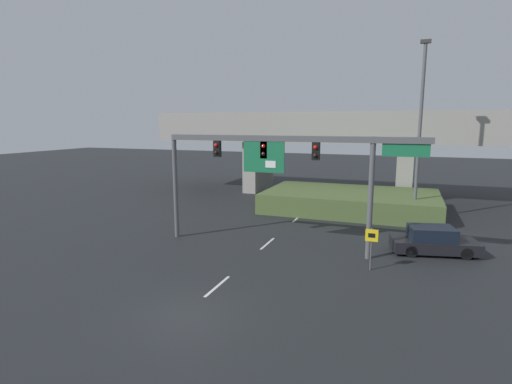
# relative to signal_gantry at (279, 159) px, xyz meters

# --- Properties ---
(ground_plane) EXTENTS (160.00, 160.00, 0.00)m
(ground_plane) POSITION_rel_signal_gantry_xyz_m (-0.86, -8.78, -5.13)
(ground_plane) COLOR black
(lane_markings) EXTENTS (0.14, 22.58, 0.01)m
(lane_markings) POSITION_rel_signal_gantry_xyz_m (-0.86, 3.99, -5.13)
(lane_markings) COLOR silver
(lane_markings) RESTS_ON ground
(signal_gantry) EXTENTS (14.65, 0.44, 6.40)m
(signal_gantry) POSITION_rel_signal_gantry_xyz_m (0.00, 0.00, 0.00)
(signal_gantry) COLOR #515456
(signal_gantry) RESTS_ON ground
(speed_limit_sign) EXTENTS (0.60, 0.11, 2.11)m
(speed_limit_sign) POSITION_rel_signal_gantry_xyz_m (5.25, -1.71, -3.75)
(speed_limit_sign) COLOR #4C4C4C
(speed_limit_sign) RESTS_ON ground
(highway_light_pole_near) EXTENTS (0.70, 0.36, 12.72)m
(highway_light_pole_near) POSITION_rel_signal_gantry_xyz_m (7.34, 9.95, 1.61)
(highway_light_pole_near) COLOR #515456
(highway_light_pole_near) RESTS_ON ground
(overpass_bridge) EXTENTS (34.62, 7.10, 8.14)m
(overpass_bridge) POSITION_rel_signal_gantry_xyz_m (-0.86, 18.83, 0.63)
(overpass_bridge) COLOR gray
(overpass_bridge) RESTS_ON ground
(grass_embankment) EXTENTS (13.56, 8.13, 1.58)m
(grass_embankment) POSITION_rel_signal_gantry_xyz_m (2.49, 11.62, -4.34)
(grass_embankment) COLOR #4C6033
(grass_embankment) RESTS_ON ground
(parked_sedan_near_right) EXTENTS (4.78, 2.83, 1.50)m
(parked_sedan_near_right) POSITION_rel_signal_gantry_xyz_m (8.24, 2.16, -4.44)
(parked_sedan_near_right) COLOR black
(parked_sedan_near_right) RESTS_ON ground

